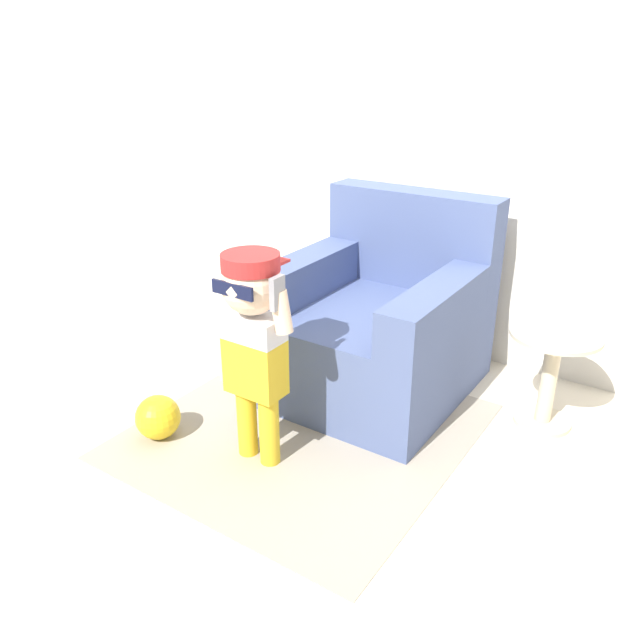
% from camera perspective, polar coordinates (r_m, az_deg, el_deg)
% --- Properties ---
extents(ground_plane, '(10.00, 10.00, 0.00)m').
position_cam_1_polar(ground_plane, '(3.28, 3.63, -6.72)').
color(ground_plane, beige).
extents(wall_back, '(10.00, 0.05, 2.60)m').
position_cam_1_polar(wall_back, '(3.54, 10.79, 17.48)').
color(wall_back, silver).
rests_on(wall_back, ground_plane).
extents(armchair, '(0.94, 1.04, 0.97)m').
position_cam_1_polar(armchair, '(3.24, 5.25, -0.40)').
color(armchair, '#475684').
rests_on(armchair, ground_plane).
extents(person_child, '(0.38, 0.29, 0.93)m').
position_cam_1_polar(person_child, '(2.51, -6.13, -0.72)').
color(person_child, gold).
rests_on(person_child, ground_plane).
extents(side_table, '(0.41, 0.41, 0.47)m').
position_cam_1_polar(side_table, '(3.08, 20.32, -4.31)').
color(side_table, beige).
rests_on(side_table, ground_plane).
extents(rug, '(1.41, 1.46, 0.01)m').
position_cam_1_polar(rug, '(2.97, -1.40, -10.02)').
color(rug, '#9E9384').
rests_on(rug, ground_plane).
extents(toy_ball, '(0.21, 0.21, 0.21)m').
position_cam_1_polar(toy_ball, '(2.98, -14.60, -8.60)').
color(toy_ball, yellow).
rests_on(toy_ball, ground_plane).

